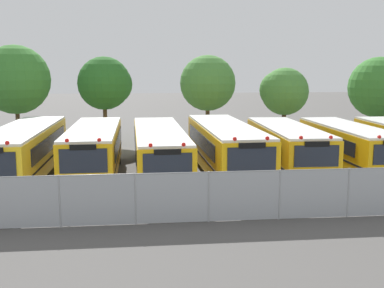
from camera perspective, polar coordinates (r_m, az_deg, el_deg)
The scene contains 14 objects.
ground_plane at distance 25.36m, azimuth 4.11°, elevation -3.50°, with size 160.00×160.00×0.00m, color #514F4C.
school_bus_0 at distance 25.16m, azimuth -19.66°, elevation -0.75°, with size 2.54×11.08×2.76m.
school_bus_1 at distance 24.63m, azimuth -11.75°, elevation -0.67°, with size 2.51×9.84×2.72m.
school_bus_2 at distance 24.92m, azimuth -3.99°, elevation -0.58°, with size 2.76×11.63×2.54m.
school_bus_3 at distance 24.93m, azimuth 4.06°, elevation -0.33°, with size 2.88×11.03×2.75m.
school_bus_4 at distance 25.87m, azimuth 11.43°, elevation -0.30°, with size 2.75×9.50×2.61m.
school_bus_5 at distance 27.38m, azimuth 18.42°, elevation -0.14°, with size 2.50×9.45×2.56m.
tree_0 at distance 34.86m, azimuth -20.37°, elevation 7.26°, with size 4.75×4.75×7.14m.
tree_1 at distance 34.99m, azimuth -10.31°, elevation 7.21°, with size 3.95×3.85×6.39m.
tree_2 at distance 36.51m, azimuth 1.72°, elevation 7.49°, with size 4.28×4.28×6.55m.
tree_3 at distance 37.23m, azimuth 10.92°, elevation 6.32°, with size 3.78×3.67×5.59m.
tree_4 at distance 41.42m, azimuth 21.69°, elevation 6.37°, with size 4.95×4.95×6.46m.
chainlink_fence at distance 17.75m, azimuth 10.56°, elevation -5.95°, with size 26.52×0.07×1.89m.
traffic_cone at distance 18.66m, azimuth 10.58°, elevation -7.24°, with size 0.52×0.52×0.68m, color #EA5914.
Camera 1 is at (-4.46, -24.33, 5.59)m, focal length 44.02 mm.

